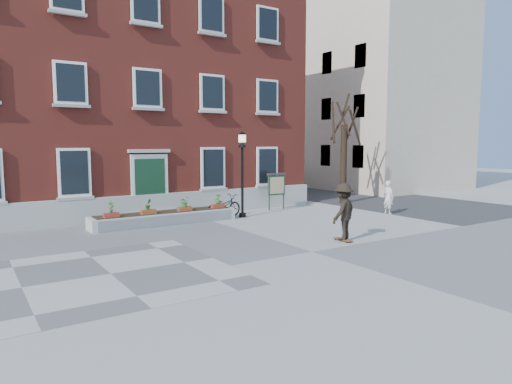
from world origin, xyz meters
TOP-DOWN VIEW (x-y plane):
  - ground at (0.00, 0.00)m, footprint 100.00×100.00m
  - checker_patch at (-6.00, 1.00)m, footprint 6.00×6.00m
  - bicycle at (0.92, 7.37)m, footprint 2.07×1.07m
  - parked_car at (10.72, 17.63)m, footprint 2.84×4.92m
  - bystander at (8.04, 3.91)m, footprint 0.43×0.62m
  - brick_building at (-2.00, 13.98)m, footprint 18.40×10.85m
  - planter_assembly at (-1.99, 7.18)m, footprint 6.20×1.12m
  - bare_tree at (9.01, 8.01)m, footprint 1.83×1.83m
  - side_street at (17.99, 19.78)m, footprint 15.20×36.00m
  - lamp_post at (1.66, 6.91)m, footprint 0.40×0.40m
  - notice_board at (4.39, 8.03)m, footprint 1.10×0.16m
  - skateboarder at (1.91, 0.62)m, footprint 1.43×1.11m

SIDE VIEW (x-z plane):
  - ground at x=0.00m, z-range 0.00..0.00m
  - checker_patch at x=-6.00m, z-range 0.00..0.01m
  - planter_assembly at x=-1.99m, z-range -0.27..0.88m
  - bicycle at x=0.92m, z-range 0.00..1.03m
  - parked_car at x=10.72m, z-range 0.00..1.53m
  - bystander at x=8.04m, z-range 0.00..1.62m
  - skateboarder at x=1.91m, z-range 0.03..2.06m
  - notice_board at x=4.39m, z-range 0.33..2.20m
  - lamp_post at x=1.66m, z-range 0.57..4.50m
  - bare_tree at x=9.01m, z-range -0.29..5.87m
  - brick_building at x=-2.00m, z-range 0.00..12.60m
  - side_street at x=17.99m, z-range -0.23..14.27m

